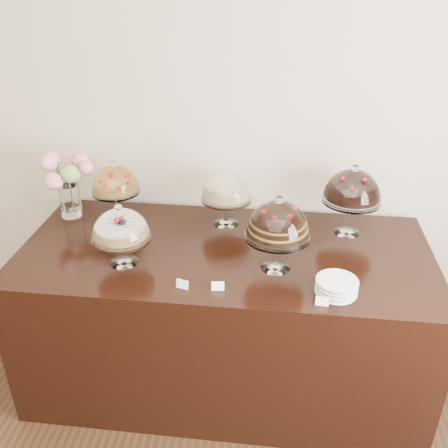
# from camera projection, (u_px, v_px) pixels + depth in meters

# --- Properties ---
(wall_back) EXTENTS (5.00, 0.04, 3.00)m
(wall_back) POSITION_uv_depth(u_px,v_px,m) (203.00, 110.00, 2.89)
(wall_back) COLOR #BCAD98
(wall_back) RESTS_ON ground
(display_counter) EXTENTS (2.20, 1.00, 0.90)m
(display_counter) POSITION_uv_depth(u_px,v_px,m) (225.00, 315.00, 2.89)
(display_counter) COLOR black
(display_counter) RESTS_ON ground
(cake_stand_sugar_sponge) EXTENTS (0.30, 0.30, 0.33)m
(cake_stand_sugar_sponge) POSITION_uv_depth(u_px,v_px,m) (120.00, 228.00, 2.47)
(cake_stand_sugar_sponge) COLOR white
(cake_stand_sugar_sponge) RESTS_ON display_counter
(cake_stand_choco_layer) EXTENTS (0.32, 0.32, 0.40)m
(cake_stand_choco_layer) POSITION_uv_depth(u_px,v_px,m) (278.00, 223.00, 2.39)
(cake_stand_choco_layer) COLOR white
(cake_stand_choco_layer) RESTS_ON display_counter
(cake_stand_cheesecake) EXTENTS (0.29, 0.29, 0.36)m
(cake_stand_cheesecake) POSITION_uv_depth(u_px,v_px,m) (226.00, 189.00, 2.83)
(cake_stand_cheesecake) COLOR white
(cake_stand_cheesecake) RESTS_ON display_counter
(cake_stand_dark_choco) EXTENTS (0.33, 0.33, 0.41)m
(cake_stand_dark_choco) POSITION_uv_depth(u_px,v_px,m) (353.00, 189.00, 2.71)
(cake_stand_dark_choco) COLOR white
(cake_stand_dark_choco) RESTS_ON display_counter
(cake_stand_fruit_tart) EXTENTS (0.28, 0.28, 0.37)m
(cake_stand_fruit_tart) POSITION_uv_depth(u_px,v_px,m) (115.00, 182.00, 2.87)
(cake_stand_fruit_tart) COLOR white
(cake_stand_fruit_tart) RESTS_ON display_counter
(flower_vase) EXTENTS (0.33, 0.32, 0.40)m
(flower_vase) POSITION_uv_depth(u_px,v_px,m) (66.00, 177.00, 2.91)
(flower_vase) COLOR white
(flower_vase) RESTS_ON display_counter
(plate_stack) EXTENTS (0.19, 0.19, 0.07)m
(plate_stack) POSITION_uv_depth(u_px,v_px,m) (336.00, 287.00, 2.31)
(plate_stack) COLOR silver
(plate_stack) RESTS_ON display_counter
(price_card_left) EXTENTS (0.06, 0.03, 0.04)m
(price_card_left) POSITION_uv_depth(u_px,v_px,m) (182.00, 284.00, 2.35)
(price_card_left) COLOR white
(price_card_left) RESTS_ON display_counter
(price_card_right) EXTENTS (0.06, 0.02, 0.04)m
(price_card_right) POSITION_uv_depth(u_px,v_px,m) (322.00, 301.00, 2.24)
(price_card_right) COLOR white
(price_card_right) RESTS_ON display_counter
(price_card_extra) EXTENTS (0.06, 0.02, 0.04)m
(price_card_extra) POSITION_uv_depth(u_px,v_px,m) (218.00, 286.00, 2.34)
(price_card_extra) COLOR white
(price_card_extra) RESTS_ON display_counter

